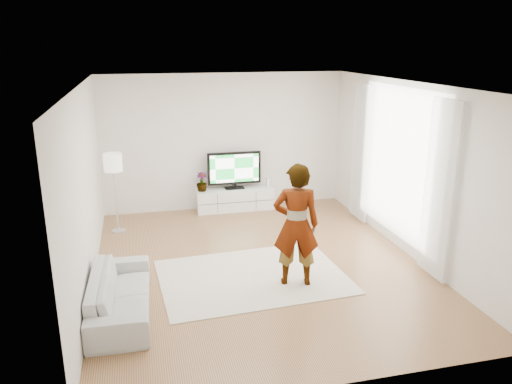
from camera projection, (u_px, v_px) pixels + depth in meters
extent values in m
plane|color=#AC764D|center=(259.00, 265.00, 7.90)|extent=(6.00, 6.00, 0.00)
plane|color=white|center=(260.00, 85.00, 7.09)|extent=(6.00, 6.00, 0.00)
cube|color=white|center=(85.00, 191.00, 6.93)|extent=(0.02, 6.00, 2.80)
cube|color=white|center=(409.00, 170.00, 8.06)|extent=(0.02, 6.00, 2.80)
cube|color=white|center=(224.00, 142.00, 10.29)|extent=(5.00, 0.02, 2.80)
cube|color=white|center=(336.00, 261.00, 4.70)|extent=(5.00, 0.02, 2.80)
cube|color=white|center=(399.00, 163.00, 8.32)|extent=(0.01, 2.60, 2.50)
cube|color=white|center=(439.00, 190.00, 7.12)|extent=(0.04, 0.70, 2.60)
cube|color=white|center=(361.00, 153.00, 9.54)|extent=(0.04, 0.70, 2.60)
cube|color=white|center=(235.00, 199.00, 10.44)|extent=(1.61, 0.45, 0.45)
cube|color=black|center=(237.00, 202.00, 10.23)|extent=(1.56, 0.00, 0.01)
cube|color=black|center=(218.00, 204.00, 10.14)|extent=(0.01, 0.00, 0.40)
cube|color=black|center=(256.00, 201.00, 10.32)|extent=(0.01, 0.00, 0.40)
cube|color=black|center=(234.00, 188.00, 10.40)|extent=(0.40, 0.22, 0.02)
cube|color=black|center=(234.00, 186.00, 10.39)|extent=(0.08, 0.05, 0.08)
cube|color=black|center=(234.00, 168.00, 10.28)|extent=(1.11, 0.06, 0.68)
cube|color=green|center=(235.00, 168.00, 10.25)|extent=(1.01, 0.01, 0.58)
cube|color=white|center=(267.00, 182.00, 10.51)|extent=(0.05, 0.15, 0.21)
cube|color=#4CB2FF|center=(268.00, 182.00, 10.43)|extent=(0.01, 0.00, 0.11)
imported|color=#3F7238|center=(202.00, 182.00, 10.17)|extent=(0.23, 0.23, 0.39)
cube|color=beige|center=(253.00, 277.00, 7.48)|extent=(2.84, 2.12, 0.01)
imported|color=#334772|center=(296.00, 225.00, 7.03)|extent=(0.74, 0.57, 1.79)
imported|color=beige|center=(120.00, 294.00, 6.42)|extent=(0.79, 1.89, 0.55)
cylinder|color=silver|center=(119.00, 231.00, 9.30)|extent=(0.26, 0.26, 0.02)
cylinder|color=silver|center=(116.00, 201.00, 9.14)|extent=(0.03, 0.03, 1.14)
cylinder|color=white|center=(113.00, 162.00, 8.92)|extent=(0.33, 0.33, 0.32)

